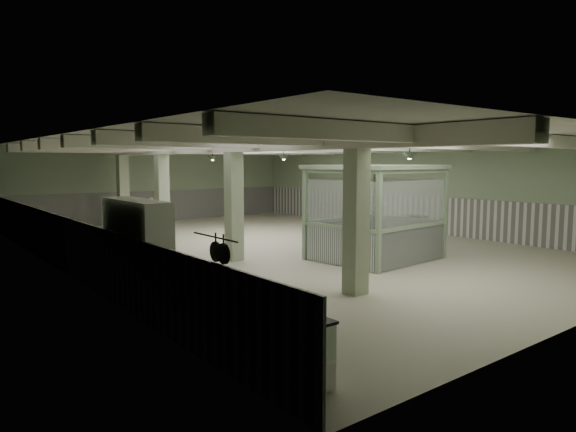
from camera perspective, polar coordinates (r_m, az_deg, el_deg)
floor at (r=17.59m, az=-0.77°, el=-3.47°), size 20.00×20.00×0.00m
ceiling at (r=17.37m, az=-0.79°, el=8.33°), size 14.00×20.00×0.02m
wall_back at (r=26.05m, az=-14.22°, el=3.41°), size 14.00×0.02×3.60m
wall_left at (r=14.30m, az=-23.74°, el=1.11°), size 0.02×20.00×3.60m
wall_right at (r=22.32m, az=13.71°, el=3.02°), size 0.02×20.00×3.60m
wainscot_left at (r=14.42m, az=-23.47°, el=-3.05°), size 0.05×19.90×1.50m
wainscot_right at (r=22.37m, az=13.61°, el=0.33°), size 0.05×19.90×1.50m
wainscot_back at (r=26.10m, az=-14.13°, el=1.11°), size 13.90×0.05×1.50m
girder at (r=15.97m, az=-8.02°, el=7.69°), size 0.45×19.90×0.40m
beam_a at (r=12.26m, az=21.14°, el=8.06°), size 13.90×0.35×0.32m
beam_b at (r=13.72m, az=12.07°, el=8.07°), size 13.90×0.35×0.32m
beam_c at (r=15.44m, az=4.88°, el=7.93°), size 13.90×0.35×0.32m
beam_d at (r=17.36m, az=-0.79°, el=7.74°), size 13.90×0.35×0.32m
beam_e at (r=19.41m, az=-5.29°, el=7.53°), size 13.90×0.35×0.32m
beam_f at (r=21.56m, az=-8.91°, el=7.33°), size 13.90×0.35×0.32m
beam_g at (r=23.77m, az=-11.86°, el=7.14°), size 13.90×0.35×0.32m
column_a at (r=11.23m, az=7.59°, el=0.36°), size 0.42×0.42×3.60m
column_b at (r=15.15m, az=-6.04°, el=1.83°), size 0.42×0.42×3.60m
column_c at (r=19.56m, az=-13.82°, el=2.62°), size 0.42×0.42×3.60m
column_d at (r=23.27m, az=-17.87°, el=3.02°), size 0.42×0.42×3.60m
hook_rail at (r=7.24m, az=-8.15°, el=-2.34°), size 0.02×1.20×0.02m
pendant_front at (r=14.09m, az=13.35°, el=6.48°), size 0.44×0.44×0.22m
pendant_mid at (r=18.05m, az=-0.48°, el=6.50°), size 0.44×0.44×0.22m
pendant_back at (r=22.23m, az=-8.39°, el=6.34°), size 0.44×0.44×0.22m
prep_counter at (r=8.25m, az=-7.72°, el=-11.20°), size 0.80×4.59×0.91m
pitcher_near at (r=7.46m, az=-3.85°, el=-8.39°), size 0.24×0.27×0.28m
pitcher_far at (r=9.30m, az=-11.36°, el=-5.62°), size 0.24×0.26×0.28m
veg_colander at (r=8.54m, az=-10.40°, el=-6.84°), size 0.63×0.63×0.22m
orange_bowl at (r=9.14m, az=-11.27°, el=-6.40°), size 0.33×0.33×0.10m
skillet_near at (r=7.18m, az=-7.17°, el=-4.18°), size 0.04×0.30×0.30m
skillet_far at (r=7.36m, az=-8.02°, el=-3.94°), size 0.04×0.29×0.29m
walkin_cooler at (r=10.72m, az=-16.30°, el=-4.10°), size 0.98×2.31×2.12m
guard_booth at (r=15.45m, az=9.71°, el=2.13°), size 3.72×3.23×2.81m
filing_cabinet at (r=16.89m, az=14.10°, el=-1.96°), size 0.42×0.58×1.22m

